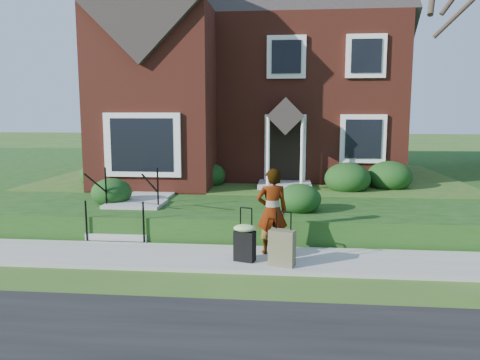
# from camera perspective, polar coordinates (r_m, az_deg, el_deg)

# --- Properties ---
(ground) EXTENTS (120.00, 120.00, 0.00)m
(ground) POSITION_cam_1_polar(r_m,az_deg,el_deg) (9.41, -2.18, -9.71)
(ground) COLOR #2D5119
(ground) RESTS_ON ground
(sidewalk) EXTENTS (60.00, 1.60, 0.08)m
(sidewalk) POSITION_cam_1_polar(r_m,az_deg,el_deg) (9.39, -2.18, -9.48)
(sidewalk) COLOR #9E9B93
(sidewalk) RESTS_ON ground
(terrace) EXTENTS (44.00, 20.00, 0.60)m
(terrace) POSITION_cam_1_polar(r_m,az_deg,el_deg) (20.13, 13.50, 0.53)
(terrace) COLOR #183C10
(terrace) RESTS_ON ground
(walkway) EXTENTS (1.20, 6.00, 0.06)m
(walkway) POSITION_cam_1_polar(r_m,az_deg,el_deg) (14.54, -9.30, -0.89)
(walkway) COLOR #9E9B93
(walkway) RESTS_ON terrace
(main_house) EXTENTS (10.40, 10.20, 9.40)m
(main_house) POSITION_cam_1_polar(r_m,az_deg,el_deg) (18.69, 1.22, 15.44)
(main_house) COLOR maroon
(main_house) RESTS_ON terrace
(front_steps) EXTENTS (1.40, 2.02, 1.50)m
(front_steps) POSITION_cam_1_polar(r_m,az_deg,el_deg) (11.60, -13.29, -4.07)
(front_steps) COLOR #9E9B93
(front_steps) RESTS_ON ground
(foundation_shrubs) EXTENTS (10.15, 4.77, 0.97)m
(foundation_shrubs) POSITION_cam_1_polar(r_m,az_deg,el_deg) (13.76, 1.52, 0.46)
(foundation_shrubs) COLOR #103812
(foundation_shrubs) RESTS_ON terrace
(woman) EXTENTS (0.70, 0.54, 1.73)m
(woman) POSITION_cam_1_polar(r_m,az_deg,el_deg) (9.38, 3.93, -3.81)
(woman) COLOR #999999
(woman) RESTS_ON sidewalk
(suitcase_black) EXTENTS (0.52, 0.47, 1.04)m
(suitcase_black) POSITION_cam_1_polar(r_m,az_deg,el_deg) (8.97, 0.58, -7.38)
(suitcase_black) COLOR black
(suitcase_black) RESTS_ON sidewalk
(suitcase_olive) EXTENTS (0.52, 0.38, 1.01)m
(suitcase_olive) POSITION_cam_1_polar(r_m,az_deg,el_deg) (8.76, 5.14, -8.22)
(suitcase_olive) COLOR brown
(suitcase_olive) RESTS_ON sidewalk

